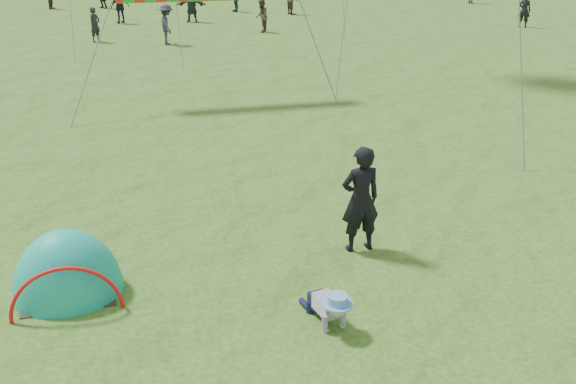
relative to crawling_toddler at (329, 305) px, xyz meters
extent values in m
plane|color=#1C570E|center=(-0.75, -0.61, -0.31)|extent=(140.00, 140.00, 0.00)
ellipsoid|color=#097F5F|center=(-3.64, 1.68, -0.31)|extent=(1.69, 1.41, 2.13)
imported|color=black|center=(1.15, 2.03, 0.64)|extent=(0.72, 0.50, 1.89)
imported|color=black|center=(-4.01, 24.17, 0.48)|extent=(0.67, 0.68, 1.58)
imported|color=#2A2B32|center=(-0.82, 22.74, 0.59)|extent=(0.76, 1.20, 1.78)
imported|color=black|center=(17.78, 23.55, 0.56)|extent=(0.74, 0.73, 1.73)
imported|color=#1F2A2F|center=(0.94, 29.44, 0.58)|extent=(1.71, 0.84, 1.77)
imported|color=#41312C|center=(4.02, 25.11, 0.49)|extent=(0.81, 0.92, 1.60)
imported|color=black|center=(-2.89, 29.80, 0.57)|extent=(1.12, 0.76, 1.76)
camera|label=1|loc=(-2.33, -7.30, 5.00)|focal=40.00mm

